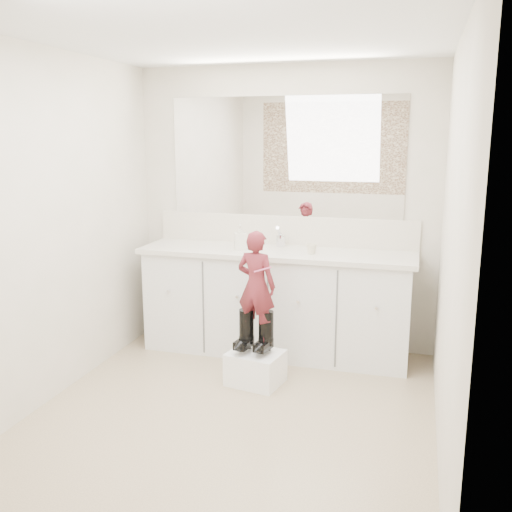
% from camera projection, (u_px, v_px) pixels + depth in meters
% --- Properties ---
extents(floor, '(3.00, 3.00, 0.00)m').
position_uv_depth(floor, '(230.00, 418.00, 3.75)').
color(floor, '#836E56').
rests_on(floor, ground).
extents(ceiling, '(3.00, 3.00, 0.00)m').
position_uv_depth(ceiling, '(226.00, 32.00, 3.25)').
color(ceiling, white).
rests_on(ceiling, wall_back).
extents(wall_back, '(2.60, 0.00, 2.60)m').
position_uv_depth(wall_back, '(284.00, 209.00, 4.91)').
color(wall_back, beige).
rests_on(wall_back, floor).
extents(wall_front, '(2.60, 0.00, 2.60)m').
position_uv_depth(wall_front, '(97.00, 308.00, 2.09)').
color(wall_front, beige).
rests_on(wall_front, floor).
extents(wall_left, '(0.00, 3.00, 3.00)m').
position_uv_depth(wall_left, '(47.00, 229.00, 3.85)').
color(wall_left, beige).
rests_on(wall_left, floor).
extents(wall_right, '(0.00, 3.00, 3.00)m').
position_uv_depth(wall_right, '(451.00, 250.00, 3.15)').
color(wall_right, beige).
rests_on(wall_right, floor).
extents(vanity_cabinet, '(2.20, 0.55, 0.85)m').
position_uv_depth(vanity_cabinet, '(276.00, 304.00, 4.81)').
color(vanity_cabinet, silver).
rests_on(vanity_cabinet, floor).
extents(countertop, '(2.28, 0.58, 0.04)m').
position_uv_depth(countertop, '(276.00, 253.00, 4.71)').
color(countertop, beige).
rests_on(countertop, vanity_cabinet).
extents(backsplash, '(2.28, 0.03, 0.25)m').
position_uv_depth(backsplash, '(284.00, 230.00, 4.94)').
color(backsplash, beige).
rests_on(backsplash, countertop).
extents(mirror, '(2.00, 0.02, 1.00)m').
position_uv_depth(mirror, '(285.00, 157.00, 4.81)').
color(mirror, white).
rests_on(mirror, wall_back).
extents(dot_panel, '(2.00, 0.01, 1.20)m').
position_uv_depth(dot_panel, '(91.00, 185.00, 2.01)').
color(dot_panel, '#472819').
rests_on(dot_panel, wall_front).
extents(faucet, '(0.08, 0.08, 0.10)m').
position_uv_depth(faucet, '(281.00, 241.00, 4.85)').
color(faucet, silver).
rests_on(faucet, countertop).
extents(cup, '(0.09, 0.09, 0.08)m').
position_uv_depth(cup, '(312.00, 249.00, 4.56)').
color(cup, beige).
rests_on(cup, countertop).
extents(soap_bottle, '(0.12, 0.13, 0.21)m').
position_uv_depth(soap_bottle, '(240.00, 237.00, 4.73)').
color(soap_bottle, silver).
rests_on(soap_bottle, countertop).
extents(step_stool, '(0.43, 0.38, 0.24)m').
position_uv_depth(step_stool, '(256.00, 368.00, 4.25)').
color(step_stool, white).
rests_on(step_stool, floor).
extents(boot_left, '(0.15, 0.23, 0.32)m').
position_uv_depth(boot_left, '(247.00, 330.00, 4.23)').
color(boot_left, black).
rests_on(boot_left, step_stool).
extents(boot_right, '(0.15, 0.23, 0.32)m').
position_uv_depth(boot_right, '(266.00, 332.00, 4.19)').
color(boot_right, black).
rests_on(boot_right, step_stool).
extents(toddler, '(0.33, 0.25, 0.81)m').
position_uv_depth(toddler, '(256.00, 286.00, 4.14)').
color(toddler, '#9B2F3D').
rests_on(toddler, step_stool).
extents(toothbrush, '(0.14, 0.04, 0.06)m').
position_uv_depth(toothbrush, '(263.00, 270.00, 4.01)').
color(toothbrush, '#CE5081').
rests_on(toothbrush, toddler).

